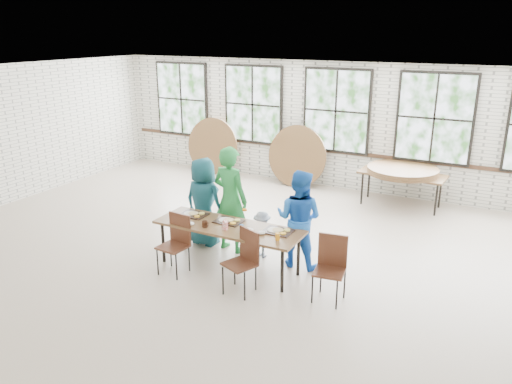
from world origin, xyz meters
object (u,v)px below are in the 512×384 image
chair_near_left (177,239)px  storage_table (402,176)px  dining_table (229,229)px  chair_near_right (244,256)px

chair_near_left → storage_table: chair_near_left is taller
dining_table → chair_near_right: chair_near_right is taller
chair_near_left → storage_table: bearing=68.3°
chair_near_left → chair_near_right: size_ratio=1.00×
chair_near_left → storage_table: (2.46, 4.78, 0.13)m
chair_near_right → storage_table: chair_near_right is taller
dining_table → chair_near_right: size_ratio=2.53×
chair_near_right → storage_table: bearing=98.3°
dining_table → storage_table: bearing=67.7°
dining_table → chair_near_right: bearing=-41.7°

